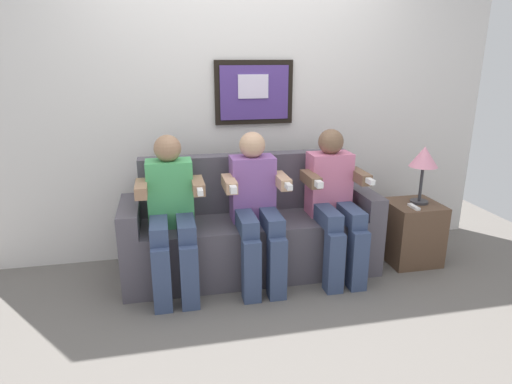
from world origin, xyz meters
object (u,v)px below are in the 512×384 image
object	(u,v)px
couch	(251,233)
person_in_middle	(256,204)
table_lamp	(424,159)
person_on_right	(334,199)
spare_remote_on_table	(414,207)
side_table_right	(411,232)
person_on_left	(171,210)

from	to	relation	value
couch	person_in_middle	distance (m)	0.34
couch	table_lamp	world-z (taller)	table_lamp
person_on_right	spare_remote_on_table	world-z (taller)	person_on_right
couch	person_on_right	size ratio (longest dim) A/B	1.74
side_table_right	person_on_left	bearing A→B (deg)	-178.17
table_lamp	spare_remote_on_table	distance (m)	0.38
person_on_left	person_in_middle	bearing A→B (deg)	-0.04
couch	table_lamp	distance (m)	1.46
spare_remote_on_table	couch	bearing A→B (deg)	170.38
side_table_right	spare_remote_on_table	bearing A→B (deg)	-123.88
couch	person_on_right	world-z (taller)	person_on_right
couch	spare_remote_on_table	bearing A→B (deg)	-9.62
couch	side_table_right	size ratio (longest dim) A/B	3.86
couch	person_on_right	distance (m)	0.69
person_on_right	person_in_middle	bearing A→B (deg)	180.00
person_in_middle	person_on_right	size ratio (longest dim) A/B	1.00
person_on_right	table_lamp	bearing A→B (deg)	4.78
person_on_left	spare_remote_on_table	bearing A→B (deg)	-1.37
person_on_right	couch	bearing A→B (deg)	164.40
person_in_middle	side_table_right	size ratio (longest dim) A/B	2.22
person_in_middle	side_table_right	world-z (taller)	person_in_middle
person_on_left	spare_remote_on_table	xyz separation A→B (m)	(1.84, -0.04, -0.10)
person_on_left	person_on_right	size ratio (longest dim) A/B	1.00
table_lamp	spare_remote_on_table	xyz separation A→B (m)	(-0.11, -0.11, -0.35)
couch	table_lamp	size ratio (longest dim) A/B	4.20
person_in_middle	table_lamp	size ratio (longest dim) A/B	2.41
spare_remote_on_table	person_on_left	bearing A→B (deg)	178.63
couch	table_lamp	bearing A→B (deg)	-4.41
person_on_right	side_table_right	world-z (taller)	person_on_right
person_in_middle	person_on_right	distance (m)	0.60
side_table_right	table_lamp	bearing A→B (deg)	2.30
person_on_right	side_table_right	size ratio (longest dim) A/B	2.22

